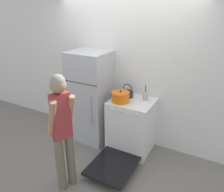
% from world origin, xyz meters
% --- Properties ---
extents(ground_plane, '(14.00, 14.00, 0.00)m').
position_xyz_m(ground_plane, '(0.00, 0.00, 0.00)').
color(ground_plane, slate).
extents(wall_back, '(10.00, 0.06, 2.55)m').
position_xyz_m(wall_back, '(0.00, 0.03, 1.27)').
color(wall_back, silver).
rests_on(wall_back, ground_plane).
extents(refrigerator, '(0.68, 0.64, 1.67)m').
position_xyz_m(refrigerator, '(-0.52, -0.31, 0.83)').
color(refrigerator, '#B7BABF').
rests_on(refrigerator, ground_plane).
extents(stove_range, '(0.70, 1.38, 0.94)m').
position_xyz_m(stove_range, '(0.30, -0.35, 0.46)').
color(stove_range, white).
rests_on(stove_range, ground_plane).
extents(dutch_oven_pot, '(0.33, 0.29, 0.19)m').
position_xyz_m(dutch_oven_pot, '(0.14, -0.44, 1.02)').
color(dutch_oven_pot, orange).
rests_on(dutch_oven_pot, stove_range).
extents(tea_kettle, '(0.24, 0.20, 0.23)m').
position_xyz_m(tea_kettle, '(0.15, -0.19, 1.00)').
color(tea_kettle, black).
rests_on(tea_kettle, stove_range).
extents(utensil_jar, '(0.09, 0.09, 0.28)m').
position_xyz_m(utensil_jar, '(0.48, -0.18, 1.01)').
color(utensil_jar, '#B7BABF').
rests_on(utensil_jar, stove_range).
extents(person, '(0.34, 0.39, 1.65)m').
position_xyz_m(person, '(-0.14, -1.54, 0.94)').
color(person, '#6B6051').
rests_on(person, ground_plane).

